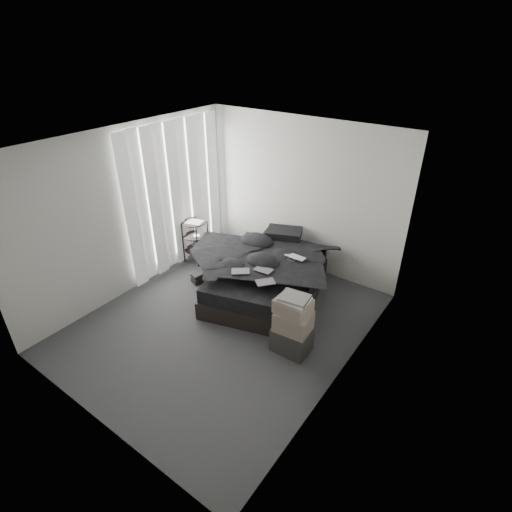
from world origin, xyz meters
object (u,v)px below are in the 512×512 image
Objects in this scene: laptop at (294,254)px; box_lower at (292,339)px; bed at (268,285)px; side_stand at (196,242)px.

laptop reaches higher than box_lower.
bed is at bearing 137.46° from box_lower.
bed is at bearing -154.50° from laptop.
side_stand reaches higher than laptop.
bed is 0.73m from laptop.
bed is 2.66× the size of side_stand.
box_lower is at bearing -58.59° from bed.
side_stand reaches higher than bed.
side_stand is at bearing 161.18° from bed.
box_lower is at bearing -56.80° from laptop.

